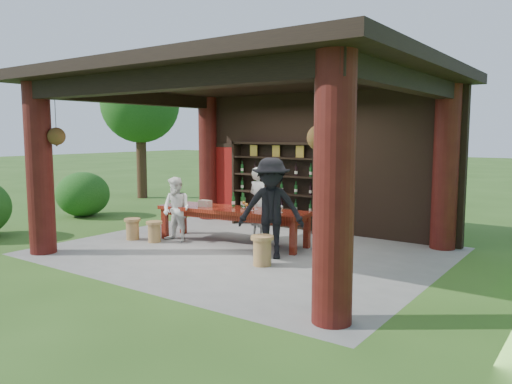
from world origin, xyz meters
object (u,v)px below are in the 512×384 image
Objects in this scene: stool_near_left at (154,231)px; stool_far_left at (133,228)px; napkin_basket at (205,203)px; stool_near_right at (262,250)px; host at (259,203)px; guest_woman at (176,209)px; wine_shelf at (275,185)px; tasting_table at (233,214)px; guest_man at (271,208)px.

stool_far_left reaches higher than stool_near_left.
stool_far_left is 1.81× the size of napkin_basket.
stool_far_left is (-0.59, -0.09, 0.01)m from stool_near_left.
stool_near_right is at bearing -2.08° from stool_far_left.
guest_woman is at bearing 62.37° from host.
stool_near_right is at bearing -60.16° from wine_shelf.
stool_near_left is at bearing 62.62° from host.
host is at bearing 38.41° from stool_far_left.
stool_far_left is at bearing 177.92° from stool_near_right.
guest_woman is (-1.10, -0.57, 0.07)m from tasting_table.
guest_woman is 5.39× the size of napkin_basket.
tasting_table is at bearing 32.92° from stool_near_left.
stool_far_left is 1.72m from napkin_basket.
stool_near_left is 0.97× the size of stool_far_left.
host reaches higher than stool_far_left.
host is (1.60, 1.65, 0.56)m from stool_near_left.
napkin_basket is (-2.03, 0.45, -0.13)m from guest_man.
stool_far_left is 3.50m from guest_man.
guest_woman is at bearing -137.21° from napkin_basket.
stool_far_left is 1.12m from guest_woman.
guest_man is (2.48, -0.03, 0.24)m from guest_woman.
stool_near_left is at bearing 175.77° from stool_near_right.
host is at bearing 45.85° from stool_near_left.
stool_near_right is 0.34× the size of host.
guest_man reaches higher than tasting_table.
wine_shelf is 0.70× the size of tasting_table.
stool_far_left is 2.85m from host.
guest_man is at bearing 6.97° from stool_far_left.
napkin_basket is at bearing 44.54° from stool_near_left.
wine_shelf is at bearing 90.81° from guest_man.
wine_shelf reaches higher than stool_far_left.
guest_man is (3.40, 0.42, 0.70)m from stool_far_left.
host is (-1.39, 1.87, 0.51)m from stool_near_right.
stool_near_left is at bearing -135.81° from guest_woman.
wine_shelf is 3.06m from guest_man.
napkin_basket reaches higher than stool_far_left.
stool_near_right is 0.28× the size of guest_man.
guest_man is at bearing -3.21° from guest_woman.
wine_shelf is at bearing -55.39° from host.
wine_shelf reaches higher than guest_woman.
guest_woman reaches higher than stool_near_right.
guest_man is (1.38, -0.60, 0.31)m from tasting_table.
guest_man is (1.21, -1.32, 0.15)m from host.
tasting_table reaches higher than stool_near_left.
tasting_table is 1.24m from guest_woman.
stool_near_right is 3.59m from stool_far_left.
guest_woman is at bearing 25.58° from stool_far_left.
wine_shelf reaches higher than stool_near_left.
wine_shelf is 2.20m from napkin_basket.
stool_far_left is at bearing -120.65° from wine_shelf.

